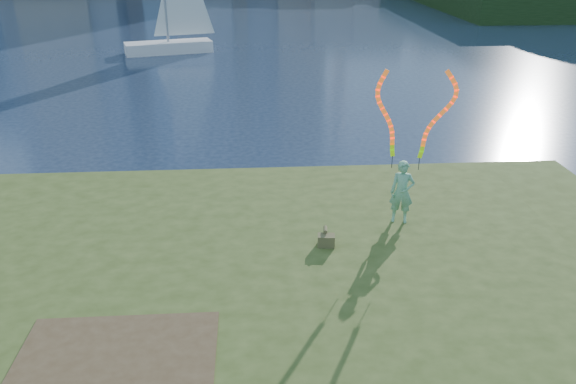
{
  "coord_description": "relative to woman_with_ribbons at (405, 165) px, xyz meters",
  "views": [
    {
      "loc": [
        0.09,
        -10.07,
        6.96
      ],
      "look_at": [
        0.83,
        1.0,
        1.92
      ],
      "focal_mm": 35.0,
      "sensor_mm": 36.0,
      "label": 1
    }
  ],
  "objects": [
    {
      "name": "grassy_knoll",
      "position": [
        -3.55,
        -3.95,
        -1.9
      ],
      "size": [
        20.0,
        18.0,
        0.8
      ],
      "color": "#354318",
      "rests_on": "ground"
    },
    {
      "name": "woman_with_ribbons",
      "position": [
        0.0,
        0.0,
        0.0
      ],
      "size": [
        1.95,
        0.6,
        3.91
      ],
      "rotation": [
        0.0,
        0.0,
        -0.25
      ],
      "color": "#127136",
      "rests_on": "grassy_knoll"
    },
    {
      "name": "dirt_patch",
      "position": [
        -5.75,
        -4.85,
        -1.42
      ],
      "size": [
        3.2,
        3.0,
        0.02
      ],
      "primitive_type": "cube",
      "color": "#47331E",
      "rests_on": "grassy_knoll"
    },
    {
      "name": "canvas_bag",
      "position": [
        -1.92,
        -1.08,
        -1.29
      ],
      "size": [
        0.4,
        0.45,
        0.35
      ],
      "rotation": [
        0.0,
        0.0,
        -0.12
      ],
      "color": "#4B4B27",
      "rests_on": "grassy_knoll"
    },
    {
      "name": "sailboat",
      "position": [
        -8.53,
        26.54,
        -0.68
      ],
      "size": [
        5.97,
        3.25,
        9.02
      ],
      "rotation": [
        0.0,
        0.0,
        0.28
      ],
      "color": "silver",
      "rests_on": "ground"
    },
    {
      "name": "ground",
      "position": [
        -3.55,
        -1.65,
        -2.23
      ],
      "size": [
        320.0,
        320.0,
        0.0
      ],
      "primitive_type": "plane",
      "color": "#17233A",
      "rests_on": "ground"
    }
  ]
}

